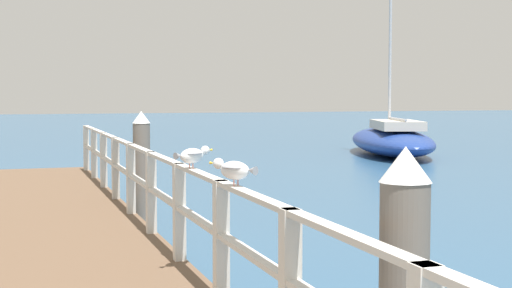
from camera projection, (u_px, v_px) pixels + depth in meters
pier_deck at (28, 256)px, 9.08m from camera, size 3.17×18.00×0.37m
pier_railing at (151, 183)px, 9.49m from camera, size 0.12×16.52×1.03m
dock_piling_far at (142, 167)px, 12.39m from camera, size 0.29×0.29×1.85m
seagull_foreground at (234, 169)px, 5.97m from camera, size 0.30×0.42×0.21m
seagull_background at (193, 155)px, 7.35m from camera, size 0.44×0.27×0.21m
boat_3 at (392, 140)px, 26.09m from camera, size 4.59×8.02×8.11m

